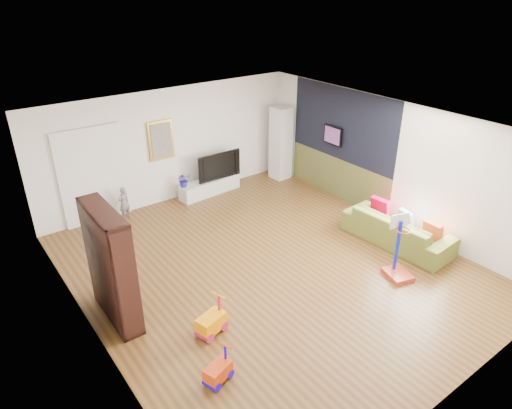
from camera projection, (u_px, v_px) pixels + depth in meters
floor at (269, 266)px, 8.64m from camera, size 6.50×7.50×0.00m
ceiling at (271, 128)px, 7.43m from camera, size 6.50×7.50×0.00m
wall_back at (171, 146)px, 10.72m from camera, size 6.50×0.00×2.70m
wall_front at (467, 316)px, 5.35m from camera, size 6.50×0.00×2.70m
wall_left at (85, 265)px, 6.29m from camera, size 0.00×7.50×2.70m
wall_right at (388, 162)px, 9.78m from camera, size 0.00×7.50×2.70m
navy_accent at (342, 124)px, 10.55m from camera, size 0.01×3.20×1.70m
olive_wainscot at (337, 178)px, 11.15m from camera, size 0.01×3.20×1.00m
doorway at (93, 177)px, 9.81m from camera, size 1.45×0.06×2.10m
painting_back at (161, 140)px, 10.47m from camera, size 0.62×0.06×0.92m
artwork_right at (333, 135)px, 10.79m from camera, size 0.04×0.56×0.46m
media_console at (210, 186)px, 11.46m from camera, size 1.64×0.51×0.38m
tall_cabinet at (281, 143)px, 12.05m from camera, size 0.48×0.48×1.94m
bookshelf at (111, 266)px, 6.96m from camera, size 0.35×1.32×1.92m
sofa at (398, 229)px, 9.25m from camera, size 1.00×2.27×0.65m
basketball_hoop at (402, 249)px, 8.07m from camera, size 0.55×0.61×1.21m
ride_on_yellow at (211, 317)px, 6.90m from camera, size 0.51×0.39×0.60m
ride_on_orange at (218, 367)px, 6.08m from camera, size 0.44×0.34×0.51m
child at (124, 203)px, 10.17m from camera, size 0.33×0.26×0.78m
tv at (217, 165)px, 11.36m from camera, size 1.18×0.16×0.68m
vase_plant at (184, 180)px, 10.92m from camera, size 0.37×0.33×0.36m
pillow_left at (433, 231)px, 8.81m from camera, size 0.12×0.40×0.40m
pillow_center at (406, 218)px, 9.28m from camera, size 0.16×0.36×0.34m
pillow_right at (380, 207)px, 9.74m from camera, size 0.13×0.42×0.41m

